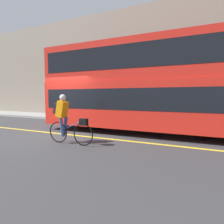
{
  "coord_description": "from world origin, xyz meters",
  "views": [
    {
      "loc": [
        5.14,
        -5.88,
        1.64
      ],
      "look_at": [
        2.51,
        0.22,
        1.03
      ],
      "focal_mm": 28.0,
      "sensor_mm": 36.0,
      "label": 1
    }
  ],
  "objects": [
    {
      "name": "building_facade",
      "position": [
        0.0,
        6.07,
        3.83
      ],
      "size": [
        60.0,
        0.3,
        7.66
      ],
      "color": "gray",
      "rests_on": "ground_plane"
    },
    {
      "name": "cyclist_on_bike",
      "position": [
        1.33,
        -1.07,
        0.91
      ],
      "size": [
        1.77,
        0.32,
        1.69
      ],
      "color": "black",
      "rests_on": "ground_plane"
    },
    {
      "name": "bus",
      "position": [
        4.35,
        1.79,
        2.17
      ],
      "size": [
        11.04,
        2.47,
        3.91
      ],
      "color": "black",
      "rests_on": "ground_plane"
    },
    {
      "name": "road_center_line",
      "position": [
        0.0,
        0.08,
        0.0
      ],
      "size": [
        50.0,
        0.14,
        0.01
      ],
      "primitive_type": "cube",
      "color": "yellow",
      "rests_on": "ground_plane"
    },
    {
      "name": "ground_plane",
      "position": [
        0.0,
        0.0,
        0.0
      ],
      "size": [
        80.0,
        80.0,
        0.0
      ],
      "primitive_type": "plane",
      "color": "#38383A"
    },
    {
      "name": "sidewalk_curb",
      "position": [
        0.0,
        4.72,
        0.07
      ],
      "size": [
        60.0,
        2.39,
        0.14
      ],
      "color": "gray",
      "rests_on": "ground_plane"
    },
    {
      "name": "trash_bin",
      "position": [
        6.21,
        4.61,
        0.59
      ],
      "size": [
        0.57,
        0.57,
        0.89
      ],
      "color": "#515156",
      "rests_on": "sidewalk_curb"
    }
  ]
}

